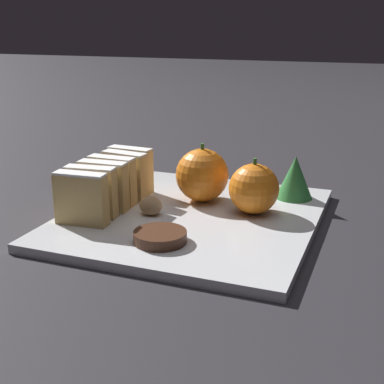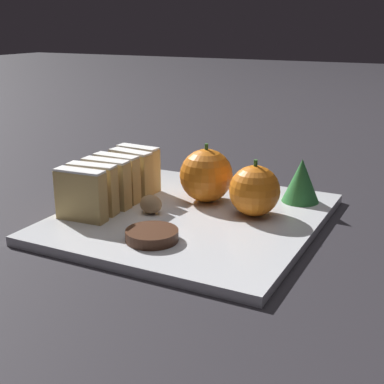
{
  "view_description": "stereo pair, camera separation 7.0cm",
  "coord_description": "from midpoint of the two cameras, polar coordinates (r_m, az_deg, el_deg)",
  "views": [
    {
      "loc": [
        0.24,
        -0.62,
        0.26
      ],
      "look_at": [
        0.0,
        0.0,
        0.04
      ],
      "focal_mm": 50.0,
      "sensor_mm": 36.0,
      "label": 1
    },
    {
      "loc": [
        0.3,
        -0.59,
        0.26
      ],
      "look_at": [
        0.0,
        0.0,
        0.04
      ],
      "focal_mm": 50.0,
      "sensor_mm": 36.0,
      "label": 2
    }
  ],
  "objects": [
    {
      "name": "stollen_slice_second",
      "position": [
        0.71,
        -7.8,
        0.3
      ],
      "size": [
        0.07,
        0.03,
        0.07
      ],
      "color": "tan",
      "rests_on": "serving_platter"
    },
    {
      "name": "orange_near",
      "position": [
        0.75,
        4.2,
        1.73
      ],
      "size": [
        0.07,
        0.07,
        0.08
      ],
      "color": "orange",
      "rests_on": "serving_platter"
    },
    {
      "name": "ground_plane",
      "position": [
        0.71,
        2.81,
        -3.26
      ],
      "size": [
        6.0,
        6.0,
        0.0
      ],
      "primitive_type": "plane",
      "color": "#28262B"
    },
    {
      "name": "serving_platter",
      "position": [
        0.71,
        2.82,
        -2.81
      ],
      "size": [
        0.32,
        0.34,
        0.01
      ],
      "color": "silver",
      "rests_on": "ground_plane"
    },
    {
      "name": "stollen_slice_sixth",
      "position": [
        0.8,
        -3.28,
        2.53
      ],
      "size": [
        0.07,
        0.02,
        0.07
      ],
      "color": "tan",
      "rests_on": "serving_platter"
    },
    {
      "name": "stollen_slice_front",
      "position": [
        0.68,
        -8.94,
        -0.38
      ],
      "size": [
        0.07,
        0.03,
        0.07
      ],
      "color": "tan",
      "rests_on": "serving_platter"
    },
    {
      "name": "walnut",
      "position": [
        0.71,
        -1.59,
        -1.36
      ],
      "size": [
        0.03,
        0.03,
        0.03
      ],
      "color": "tan",
      "rests_on": "serving_platter"
    },
    {
      "name": "stollen_slice_fifth",
      "position": [
        0.77,
        -3.98,
        1.98
      ],
      "size": [
        0.07,
        0.03,
        0.07
      ],
      "color": "tan",
      "rests_on": "serving_platter"
    },
    {
      "name": "chocolate_cookie",
      "position": [
        0.62,
        -1.3,
        -4.65
      ],
      "size": [
        0.06,
        0.06,
        0.01
      ],
      "color": "#472819",
      "rests_on": "serving_platter"
    },
    {
      "name": "stollen_slice_fourth",
      "position": [
        0.75,
        -5.36,
        1.48
      ],
      "size": [
        0.07,
        0.02,
        0.07
      ],
      "color": "tan",
      "rests_on": "serving_platter"
    },
    {
      "name": "stollen_slice_third",
      "position": [
        0.73,
        -6.43,
        0.89
      ],
      "size": [
        0.07,
        0.02,
        0.07
      ],
      "color": "tan",
      "rests_on": "serving_platter"
    },
    {
      "name": "orange_far",
      "position": [
        0.7,
        9.54,
        0.09
      ],
      "size": [
        0.07,
        0.07,
        0.07
      ],
      "color": "orange",
      "rests_on": "serving_platter"
    },
    {
      "name": "evergreen_sprig",
      "position": [
        0.77,
        14.16,
        1.17
      ],
      "size": [
        0.05,
        0.05,
        0.06
      ],
      "color": "#2D7538",
      "rests_on": "serving_platter"
    }
  ]
}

